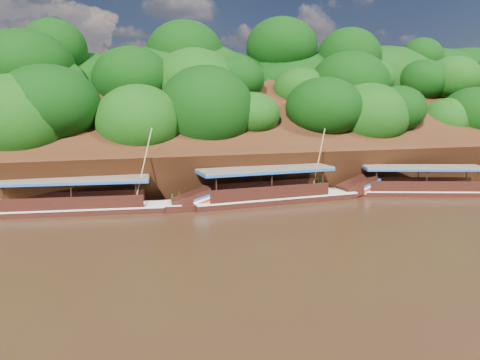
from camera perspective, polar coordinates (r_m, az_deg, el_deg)
The scene contains 6 objects.
ground at distance 29.76m, azimuth 7.47°, elevation -5.70°, with size 160.00×160.00×0.00m, color black.
riverbank at distance 50.64m, azimuth -3.01°, elevation 2.92°, with size 120.00×30.06×19.40m.
boat_0 at distance 42.74m, azimuth 23.22°, elevation -0.95°, with size 14.81×6.34×5.48m.
boat_1 at distance 36.91m, azimuth 5.50°, elevation -1.66°, with size 15.99×3.57×6.22m.
boat_2 at distance 34.72m, azimuth -16.85°, elevation -2.87°, with size 15.85×3.98×6.39m.
reeds at distance 37.30m, azimuth -3.69°, elevation -1.13°, with size 50.10×2.18×2.01m.
Camera 1 is at (-11.81, -26.16, 7.88)m, focal length 35.00 mm.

